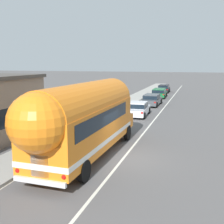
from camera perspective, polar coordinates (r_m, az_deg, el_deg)
The scene contains 8 objects.
ground_plane at distance 15.48m, azimuth 2.36°, elevation -9.41°, with size 300.00×300.00×0.00m, color #565454.
lane_markings at distance 27.18m, azimuth 5.24°, elevation -0.94°, with size 4.02×80.00×0.01m.
sidewalk_slab at distance 26.20m, azimuth -2.94°, elevation -1.17°, with size 2.57×90.00×0.15m, color #9E9B93.
painted_bus at distance 14.71m, azimuth -5.87°, elevation -1.18°, with size 2.76×11.70×4.12m.
car_lead at distance 27.54m, azimuth 5.34°, elevation 0.74°, with size 2.00×4.55×1.37m.
car_second at distance 34.60m, azimuth 8.12°, elevation 2.60°, with size 2.07×4.86×1.37m.
car_third at distance 42.52m, azimuth 9.66°, elevation 3.99°, with size 2.09×4.67×1.37m.
car_fourth at distance 50.17m, azimuth 10.56°, elevation 4.85°, with size 1.96×4.42×1.37m.
Camera 1 is at (3.74, -14.11, 5.14)m, focal length 44.71 mm.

